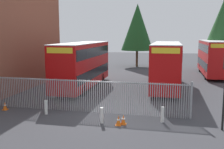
# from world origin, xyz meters

# --- Properties ---
(ground_plane) EXTENTS (100.00, 100.00, 0.00)m
(ground_plane) POSITION_xyz_m (0.00, 8.00, 0.00)
(ground_plane) COLOR #3D3D42
(palisade_fence) EXTENTS (14.26, 0.14, 2.35)m
(palisade_fence) POSITION_xyz_m (-1.15, 0.00, 1.18)
(palisade_fence) COLOR gray
(palisade_fence) RESTS_ON ground
(double_decker_bus_near_gate) EXTENTS (2.54, 10.81, 4.42)m
(double_decker_bus_near_gate) POSITION_xyz_m (-3.74, 7.68, 2.42)
(double_decker_bus_near_gate) COLOR #B70C0C
(double_decker_bus_near_gate) RESTS_ON ground
(double_decker_bus_behind_fence_left) EXTENTS (2.54, 10.81, 4.42)m
(double_decker_bus_behind_fence_left) POSITION_xyz_m (4.21, 9.25, 2.42)
(double_decker_bus_behind_fence_left) COLOR #B70C0C
(double_decker_bus_behind_fence_left) RESTS_ON ground
(double_decker_bus_behind_fence_right) EXTENTS (2.54, 10.81, 4.42)m
(double_decker_bus_behind_fence_right) POSITION_xyz_m (9.82, 18.68, 2.42)
(double_decker_bus_behind_fence_right) COLOR red
(double_decker_bus_behind_fence_right) RESTS_ON ground
(bollard_near_left) EXTENTS (0.20, 0.20, 0.95)m
(bollard_near_left) POSITION_xyz_m (-3.32, -1.10, 0.47)
(bollard_near_left) COLOR silver
(bollard_near_left) RESTS_ON ground
(bollard_center_front) EXTENTS (0.20, 0.20, 0.95)m
(bollard_center_front) POSITION_xyz_m (0.72, -1.99, 0.47)
(bollard_center_front) COLOR silver
(bollard_center_front) RESTS_ON ground
(bollard_near_right) EXTENTS (0.20, 0.20, 0.95)m
(bollard_near_right) POSITION_xyz_m (4.22, -1.02, 0.47)
(bollard_near_right) COLOR silver
(bollard_near_right) RESTS_ON ground
(traffic_cone_by_gate) EXTENTS (0.34, 0.34, 0.59)m
(traffic_cone_by_gate) POSITION_xyz_m (1.75, -2.13, 0.29)
(traffic_cone_by_gate) COLOR orange
(traffic_cone_by_gate) RESTS_ON ground
(traffic_cone_mid_forecourt) EXTENTS (0.34, 0.34, 0.59)m
(traffic_cone_mid_forecourt) POSITION_xyz_m (2.00, -1.91, 0.29)
(traffic_cone_mid_forecourt) COLOR orange
(traffic_cone_mid_forecourt) RESTS_ON ground
(traffic_cone_near_kerb) EXTENTS (0.34, 0.34, 0.59)m
(traffic_cone_near_kerb) POSITION_xyz_m (-6.59, -0.79, 0.29)
(traffic_cone_near_kerb) COLOR orange
(traffic_cone_near_kerb) RESTS_ON ground
(tree_tall_back) EXTENTS (5.11, 5.11, 9.97)m
(tree_tall_back) POSITION_xyz_m (-0.70, 25.67, 6.31)
(tree_tall_back) COLOR #4C3823
(tree_tall_back) RESTS_ON ground
(tree_short_side) EXTENTS (5.19, 5.19, 9.98)m
(tree_short_side) POSITION_xyz_m (11.43, 22.15, 6.26)
(tree_short_side) COLOR #4C3823
(tree_short_side) RESTS_ON ground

